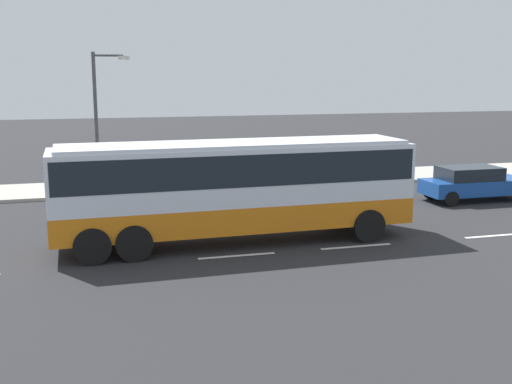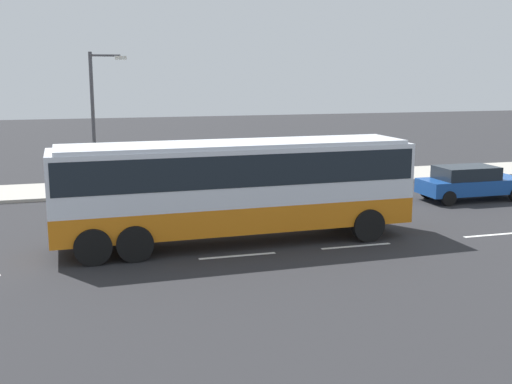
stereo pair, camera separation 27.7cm
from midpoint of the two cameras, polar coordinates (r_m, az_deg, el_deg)
name	(u,v)px [view 1 (the left image)]	position (r m, az deg, el deg)	size (l,w,h in m)	color
ground_plane	(236,235)	(21.49, -1.46, -3.98)	(120.00, 120.00, 0.00)	#28282B
sidewalk_curb	(190,185)	(30.92, -5.84, 0.67)	(80.00, 4.00, 0.15)	#A8A399
lane_centreline	(93,267)	(18.62, -14.29, -6.66)	(29.83, 0.16, 0.01)	white
coach_bus	(235,181)	(20.15, -1.50, 1.03)	(11.68, 2.82, 3.32)	orange
car_blue_saloon	(473,183)	(28.81, 19.51, 0.81)	(4.63, 1.89, 1.51)	#194799
pedestrian_near_curb	(177,167)	(30.42, -6.97, 2.26)	(0.32, 0.32, 1.51)	black
pedestrian_at_crossing	(241,162)	(31.11, -1.12, 2.78)	(0.32, 0.32, 1.72)	brown
street_lamp	(100,113)	(28.44, -13.82, 7.02)	(1.62, 0.24, 6.25)	#47474C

